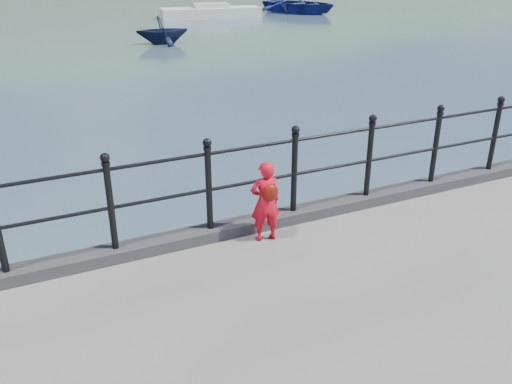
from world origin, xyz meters
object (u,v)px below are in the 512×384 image
launch_blue (299,4)px  sailboat_near (211,13)px  railing (253,171)px  child (265,201)px  launch_navy (162,30)px

launch_blue → sailboat_near: sailboat_near is taller
railing → child: (0.02, -0.32, -0.29)m
railing → launch_navy: size_ratio=6.88×
child → sailboat_near: 34.23m
railing → launch_navy: bearing=77.0°
launch_blue → sailboat_near: size_ratio=0.63×
railing → launch_navy: railing is taller
child → railing: bearing=-78.9°
railing → child: size_ratio=17.17×
railing → launch_blue: size_ratio=3.01×
launch_blue → launch_navy: (-13.70, -10.20, 0.07)m
launch_navy → sailboat_near: size_ratio=0.28×
launch_navy → child: bearing=171.5°
child → launch_navy: size_ratio=0.40×
launch_blue → railing: bearing=-147.3°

